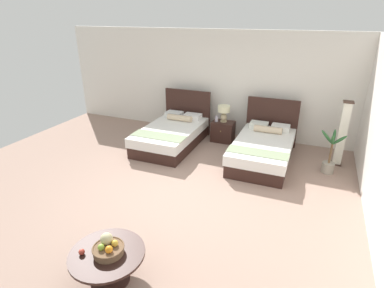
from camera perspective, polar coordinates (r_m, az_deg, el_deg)
ground_plane at (r=5.67m, az=-2.36°, el=-9.47°), size 9.83×10.36×0.02m
wall_back at (r=8.14m, az=7.69°, el=10.94°), size 9.83×0.12×2.70m
bed_near_window at (r=7.61m, az=-3.67°, el=1.86°), size 1.28×2.16×1.18m
bed_near_corner at (r=6.98m, az=13.14°, el=-0.77°), size 1.24×2.17×1.17m
nightstand at (r=7.88m, az=5.77°, el=2.35°), size 0.55×0.42×0.52m
table_lamp at (r=7.72m, az=5.97°, el=6.06°), size 0.30×0.30×0.42m
vase at (r=7.78m, az=4.61°, el=4.71°), size 0.08×0.08×0.15m
coffee_table at (r=4.05m, az=-15.41°, el=-19.98°), size 0.90×0.90×0.43m
fruit_bowl at (r=3.93m, az=-15.35°, el=-18.11°), size 0.38×0.38×0.23m
loose_apple at (r=4.02m, az=-19.87°, el=-18.39°), size 0.07×0.07×0.07m
floor_lamp_corner at (r=7.18m, az=26.18°, el=1.68°), size 0.20×0.20×1.41m
potted_palm at (r=6.86m, az=24.20°, el=-2.70°), size 0.52×0.47×0.93m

